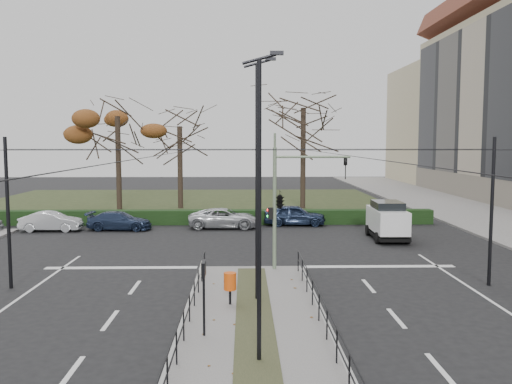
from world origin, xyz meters
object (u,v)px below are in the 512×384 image
litter_bin (230,282)px  bare_tree_center (303,115)px  streetlamp_median_near (260,207)px  bare_tree_near (180,132)px  white_van (387,220)px  parked_car_third (120,221)px  traffic_light (282,199)px  streetlamp_median_far (258,179)px  parked_car_fifth (295,215)px  rust_tree (117,116)px  info_panel (203,277)px  parked_car_second (51,221)px  parked_car_fourth (225,218)px

litter_bin → bare_tree_center: 29.20m
streetlamp_median_near → bare_tree_near: 33.56m
white_van → parked_car_third: bearing=167.1°
traffic_light → streetlamp_median_near: (-1.27, -10.16, 0.87)m
white_van → litter_bin: bearing=-124.4°
streetlamp_median_far → parked_car_fifth: size_ratio=2.02×
traffic_light → bare_tree_center: size_ratio=0.48×
bare_tree_near → streetlamp_median_near: bearing=-79.9°
streetlamp_median_near → rust_tree: (-10.74, 31.16, 3.70)m
litter_bin → parked_car_fifth: (4.01, 18.73, -0.22)m
info_panel → parked_car_third: info_panel is taller
bare_tree_center → parked_car_fifth: bare_tree_center is taller
parked_car_second → white_van: bearing=-100.1°
litter_bin → parked_car_third: bearing=114.4°
parked_car_third → parked_car_fourth: (6.89, 0.65, 0.06)m
streetlamp_median_far → rust_tree: size_ratio=0.84×
parked_car_third → bare_tree_center: (13.27, 10.78, 7.43)m
bare_tree_near → rust_tree: bearing=-159.7°
litter_bin → parked_car_third: 18.67m
traffic_light → parked_car_fifth: size_ratio=1.27×
info_panel → parked_car_fifth: info_panel is taller
traffic_light → streetlamp_median_far: streetlamp_median_far is taller
litter_bin → parked_car_fifth: 19.16m
streetlamp_median_near → bare_tree_center: bearing=81.9°
info_panel → bare_tree_center: size_ratio=0.19×
traffic_light → streetlamp_median_far: (-1.19, -4.66, 1.21)m
parked_car_fourth → bare_tree_center: bare_tree_center is taller
litter_bin → bare_tree_near: 29.07m
litter_bin → streetlamp_median_near: streetlamp_median_near is taller
bare_tree_near → info_panel: bearing=-82.1°
litter_bin → bare_tree_near: bearing=100.1°
streetlamp_median_far → bare_tree_near: 28.17m
parked_car_second → bare_tree_center: 22.12m
rust_tree → streetlamp_median_near: bearing=-71.0°
info_panel → parked_car_third: bearing=109.3°
traffic_light → white_van: (6.84, 7.89, -2.10)m
litter_bin → rust_tree: bearing=110.5°
streetlamp_median_far → parked_car_third: streetlamp_median_far is taller
streetlamp_median_near → white_van: bearing=65.8°
litter_bin → bare_tree_near: bare_tree_near is taller
info_panel → traffic_light: bearing=71.1°
streetlamp_median_near → parked_car_fourth: (-1.72, 22.52, -3.49)m
streetlamp_median_far → rust_tree: bearing=112.9°
traffic_light → parked_car_fourth: bearing=103.6°
parked_car_fourth → parked_car_fifth: 4.96m
parked_car_fourth → parked_car_fifth: (4.83, 1.09, 0.06)m
parked_car_fourth → parked_car_fifth: parked_car_fifth is taller
parked_car_second → bare_tree_center: bare_tree_center is taller
streetlamp_median_near → parked_car_fourth: streetlamp_median_near is taller
rust_tree → parked_car_fourth: bearing=-43.8°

